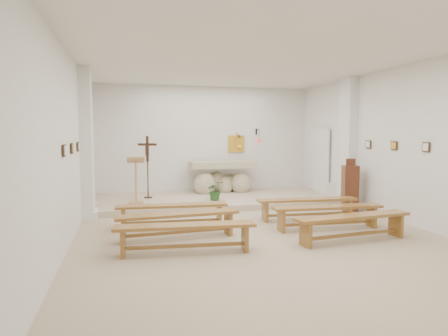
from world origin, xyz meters
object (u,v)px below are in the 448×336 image
object	(u,v)px
bench_right_second	(328,212)
bench_right_third	(353,222)
bench_left_front	(172,210)
altar	(222,179)
lectern	(136,179)
bench_right_front	(307,204)
bench_left_third	(185,232)
donation_pedestal	(350,188)
crucifix_stand	(148,162)
bench_left_second	(178,219)

from	to	relation	value
bench_right_second	bench_right_third	bearing A→B (deg)	-87.65
bench_left_front	altar	bearing A→B (deg)	65.29
lectern	bench_right_front	distance (m)	4.52
bench_right_front	bench_right_second	distance (m)	0.96
bench_left_third	bench_left_front	bearing A→B (deg)	94.76
donation_pedestal	bench_left_front	bearing A→B (deg)	-156.91
crucifix_stand	altar	bearing A→B (deg)	32.64
donation_pedestal	bench_right_front	bearing A→B (deg)	-140.57
lectern	bench_left_front	distance (m)	2.54
bench_right_third	bench_left_third	bearing A→B (deg)	173.41
lectern	donation_pedestal	xyz separation A→B (m)	(5.35, -1.69, -0.18)
bench_right_second	bench_left_third	distance (m)	3.27
lectern	bench_right_front	bearing A→B (deg)	-31.73
bench_left_front	bench_left_second	world-z (taller)	same
bench_right_front	bench_right_second	xyz separation A→B (m)	(0.00, -0.96, 0.00)
donation_pedestal	bench_left_second	bearing A→B (deg)	-145.88
crucifix_stand	bench_left_third	world-z (taller)	crucifix_stand
lectern	bench_right_front	world-z (taller)	lectern
bench_left_front	bench_left_third	world-z (taller)	same
bench_right_second	lectern	bearing A→B (deg)	140.88
bench_left_third	crucifix_stand	bearing A→B (deg)	98.59
bench_right_second	bench_right_third	xyz separation A→B (m)	(0.00, -0.96, 0.00)
crucifix_stand	donation_pedestal	size ratio (longest dim) A/B	1.31
donation_pedestal	bench_right_second	size ratio (longest dim) A/B	0.57
bench_right_front	bench_right_second	bearing A→B (deg)	-86.77
lectern	altar	bearing A→B (deg)	26.88
lectern	crucifix_stand	xyz separation A→B (m)	(0.35, 0.71, 0.40)
lectern	bench_right_third	size ratio (longest dim) A/B	0.53
bench_left_front	bench_right_second	xyz separation A→B (m)	(3.12, -0.96, 0.00)
donation_pedestal	bench_left_front	world-z (taller)	donation_pedestal
bench_left_second	bench_right_second	distance (m)	3.12
altar	bench_right_third	distance (m)	5.77
lectern	crucifix_stand	size ratio (longest dim) A/B	0.71
donation_pedestal	altar	bearing A→B (deg)	145.82
bench_left_front	bench_right_second	world-z (taller)	same
altar	bench_right_third	bearing A→B (deg)	-77.80
bench_left_third	bench_left_second	bearing A→B (deg)	94.76
bench_right_front	bench_left_third	xyz separation A→B (m)	(-3.12, -1.92, 0.00)
altar	bench_right_front	size ratio (longest dim) A/B	0.88
lectern	donation_pedestal	bearing A→B (deg)	-16.93
lectern	bench_right_third	world-z (taller)	lectern
bench_right_front	bench_right_second	size ratio (longest dim) A/B	1.00
altar	bench_right_front	bearing A→B (deg)	-72.27
crucifix_stand	bench_right_second	xyz separation A→B (m)	(3.46, -4.07, -0.80)
crucifix_stand	donation_pedestal	xyz separation A→B (m)	(5.00, -2.39, -0.58)
altar	bench_right_front	world-z (taller)	altar
bench_left_front	bench_left_second	bearing A→B (deg)	-86.59
lectern	donation_pedestal	world-z (taller)	lectern
lectern	bench_left_second	world-z (taller)	lectern
bench_left_third	bench_right_second	bearing A→B (deg)	21.83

